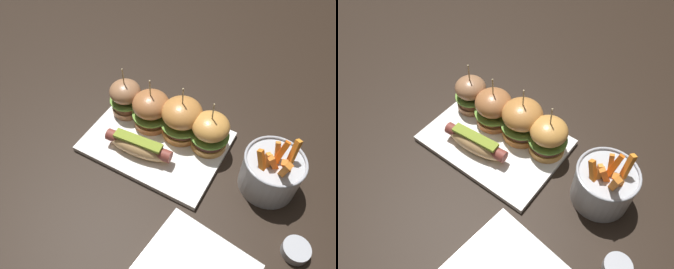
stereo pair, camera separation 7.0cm
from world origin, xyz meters
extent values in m
plane|color=black|center=(0.00, 0.00, 0.00)|extent=(3.00, 3.00, 0.00)
cube|color=white|center=(0.00, 0.00, 0.01)|extent=(0.33, 0.24, 0.01)
ellipsoid|color=tan|center=(-0.02, -0.05, 0.04)|extent=(0.16, 0.06, 0.04)
cylinder|color=brown|center=(-0.02, -0.05, 0.04)|extent=(0.17, 0.04, 0.03)
cube|color=olive|center=(-0.02, -0.05, 0.06)|extent=(0.12, 0.03, 0.01)
cylinder|color=#A16E49|center=(-0.12, 0.05, 0.02)|extent=(0.08, 0.08, 0.02)
cylinder|color=#542F1A|center=(-0.12, 0.05, 0.04)|extent=(0.07, 0.07, 0.02)
cylinder|color=#6B9E3D|center=(-0.12, 0.05, 0.05)|extent=(0.08, 0.08, 0.00)
ellipsoid|color=#A16E49|center=(-0.12, 0.05, 0.08)|extent=(0.08, 0.08, 0.05)
cylinder|color=tan|center=(-0.12, 0.05, 0.12)|extent=(0.00, 0.00, 0.06)
cylinder|color=#AB693B|center=(-0.04, 0.04, 0.02)|extent=(0.09, 0.09, 0.02)
cylinder|color=#482715|center=(-0.04, 0.04, 0.04)|extent=(0.08, 0.08, 0.02)
cylinder|color=#6B9E3D|center=(-0.04, 0.04, 0.05)|extent=(0.10, 0.10, 0.00)
ellipsoid|color=#AB693B|center=(-0.04, 0.04, 0.08)|extent=(0.09, 0.09, 0.06)
cylinder|color=tan|center=(-0.04, 0.04, 0.13)|extent=(0.00, 0.00, 0.06)
cylinder|color=#C57E3C|center=(0.04, 0.05, 0.02)|extent=(0.10, 0.10, 0.02)
cylinder|color=#512A1E|center=(0.04, 0.05, 0.04)|extent=(0.09, 0.09, 0.02)
cylinder|color=#6B9E3D|center=(0.04, 0.05, 0.05)|extent=(0.10, 0.10, 0.00)
ellipsoid|color=#C57E3C|center=(0.04, 0.05, 0.09)|extent=(0.10, 0.10, 0.06)
cylinder|color=tan|center=(0.04, 0.05, 0.13)|extent=(0.00, 0.00, 0.06)
cylinder|color=gold|center=(0.12, 0.05, 0.02)|extent=(0.09, 0.09, 0.02)
cylinder|color=#572C23|center=(0.12, 0.05, 0.04)|extent=(0.08, 0.08, 0.02)
cylinder|color=#609338|center=(0.12, 0.05, 0.05)|extent=(0.09, 0.09, 0.00)
ellipsoid|color=gold|center=(0.12, 0.05, 0.08)|extent=(0.09, 0.09, 0.05)
cylinder|color=tan|center=(0.12, 0.05, 0.12)|extent=(0.00, 0.00, 0.06)
cylinder|color=#B7BABF|center=(0.28, 0.02, 0.05)|extent=(0.13, 0.13, 0.09)
torus|color=#A8AAB2|center=(0.28, 0.02, 0.09)|extent=(0.13, 0.13, 0.01)
cube|color=orange|center=(0.30, 0.03, 0.10)|extent=(0.02, 0.04, 0.09)
cube|color=orange|center=(0.28, 0.01, 0.09)|extent=(0.04, 0.03, 0.07)
cube|color=orange|center=(0.28, 0.02, 0.10)|extent=(0.03, 0.05, 0.09)
cube|color=orange|center=(0.28, 0.02, 0.09)|extent=(0.02, 0.04, 0.07)
cube|color=orange|center=(0.26, -0.01, 0.09)|extent=(0.04, 0.03, 0.08)
cube|color=orange|center=(0.26, 0.00, 0.09)|extent=(0.02, 0.03, 0.07)
cube|color=orange|center=(0.30, -0.01, 0.10)|extent=(0.03, 0.04, 0.09)
cube|color=orange|center=(0.28, 0.02, 0.10)|extent=(0.03, 0.04, 0.08)
cube|color=orange|center=(0.30, 0.01, 0.09)|extent=(0.04, 0.04, 0.07)
cylinder|color=#A8AAB2|center=(0.37, -0.10, 0.01)|extent=(0.05, 0.05, 0.02)
cylinder|color=#9E3323|center=(0.37, -0.10, 0.02)|extent=(0.04, 0.04, 0.00)
camera|label=1|loc=(0.27, -0.43, 0.65)|focal=35.44mm
camera|label=2|loc=(0.33, -0.39, 0.65)|focal=35.44mm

